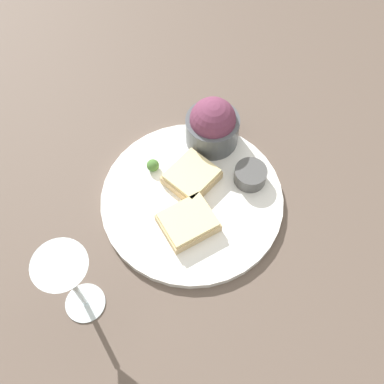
{
  "coord_description": "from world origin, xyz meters",
  "views": [
    {
      "loc": [
        0.35,
        0.16,
        0.73
      ],
      "look_at": [
        0.0,
        0.0,
        0.03
      ],
      "focal_mm": 45.0,
      "sensor_mm": 36.0,
      "label": 1
    }
  ],
  "objects_px": {
    "cheese_toast_far": "(192,176)",
    "wine_glass": "(67,277)",
    "sauce_ramekin": "(250,175)",
    "salad_bowl": "(212,125)",
    "cheese_toast_near": "(188,222)"
  },
  "relations": [
    {
      "from": "sauce_ramekin",
      "to": "wine_glass",
      "type": "xyz_separation_m",
      "value": [
        0.3,
        -0.15,
        0.09
      ]
    },
    {
      "from": "cheese_toast_far",
      "to": "wine_glass",
      "type": "distance_m",
      "value": 0.28
    },
    {
      "from": "cheese_toast_near",
      "to": "sauce_ramekin",
      "type": "bearing_deg",
      "value": 153.68
    },
    {
      "from": "sauce_ramekin",
      "to": "cheese_toast_far",
      "type": "xyz_separation_m",
      "value": [
        0.04,
        -0.09,
        -0.0
      ]
    },
    {
      "from": "sauce_ramekin",
      "to": "wine_glass",
      "type": "bearing_deg",
      "value": -26.99
    },
    {
      "from": "wine_glass",
      "to": "salad_bowl",
      "type": "bearing_deg",
      "value": 170.2
    },
    {
      "from": "salad_bowl",
      "to": "cheese_toast_near",
      "type": "xyz_separation_m",
      "value": [
        0.17,
        0.03,
        -0.03
      ]
    },
    {
      "from": "sauce_ramekin",
      "to": "cheese_toast_near",
      "type": "relative_size",
      "value": 0.5
    },
    {
      "from": "cheese_toast_far",
      "to": "sauce_ramekin",
      "type": "bearing_deg",
      "value": 115.05
    },
    {
      "from": "sauce_ramekin",
      "to": "cheese_toast_near",
      "type": "distance_m",
      "value": 0.14
    },
    {
      "from": "cheese_toast_near",
      "to": "cheese_toast_far",
      "type": "bearing_deg",
      "value": -159.78
    },
    {
      "from": "salad_bowl",
      "to": "wine_glass",
      "type": "distance_m",
      "value": 0.37
    },
    {
      "from": "cheese_toast_near",
      "to": "cheese_toast_far",
      "type": "xyz_separation_m",
      "value": [
        -0.08,
        -0.03,
        0.0
      ]
    },
    {
      "from": "cheese_toast_far",
      "to": "wine_glass",
      "type": "xyz_separation_m",
      "value": [
        0.26,
        -0.06,
        0.1
      ]
    },
    {
      "from": "cheese_toast_near",
      "to": "cheese_toast_far",
      "type": "height_order",
      "value": "same"
    }
  ]
}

